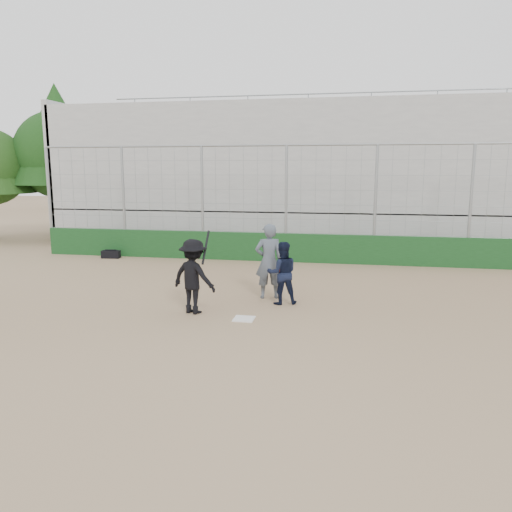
% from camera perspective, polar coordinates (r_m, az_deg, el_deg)
% --- Properties ---
extents(ground, '(90.00, 90.00, 0.00)m').
position_cam_1_polar(ground, '(10.85, -1.38, -7.25)').
color(ground, brown).
rests_on(ground, ground).
extents(home_plate, '(0.44, 0.44, 0.02)m').
position_cam_1_polar(home_plate, '(10.84, -1.38, -7.19)').
color(home_plate, white).
rests_on(home_plate, ground).
extents(backstop, '(18.10, 0.25, 4.04)m').
position_cam_1_polar(backstop, '(17.42, 3.42, 2.48)').
color(backstop, '#133B17').
rests_on(backstop, ground).
extents(bleachers, '(20.25, 6.70, 6.98)m').
position_cam_1_polar(bleachers, '(22.19, 5.12, 9.14)').
color(bleachers, '#9F9F9F').
rests_on(bleachers, ground).
extents(tree_left, '(4.48, 4.48, 7.00)m').
position_cam_1_polar(tree_left, '(24.93, -21.72, 11.94)').
color(tree_left, '#321E12').
rests_on(tree_left, ground).
extents(batter_at_plate, '(1.23, 0.95, 1.84)m').
position_cam_1_polar(batter_at_plate, '(11.21, -7.15, -2.32)').
color(batter_at_plate, black).
rests_on(batter_at_plate, ground).
extents(catcher_crouched, '(0.88, 0.77, 1.04)m').
position_cam_1_polar(catcher_crouched, '(11.92, 3.00, -3.12)').
color(catcher_crouched, black).
rests_on(catcher_crouched, ground).
extents(umpire, '(0.78, 0.62, 1.69)m').
position_cam_1_polar(umpire, '(12.42, 1.47, -1.02)').
color(umpire, '#4E5763').
rests_on(umpire, ground).
extents(equipment_bag, '(0.68, 0.34, 0.32)m').
position_cam_1_polar(equipment_bag, '(18.92, -16.25, 0.20)').
color(equipment_bag, black).
rests_on(equipment_bag, ground).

